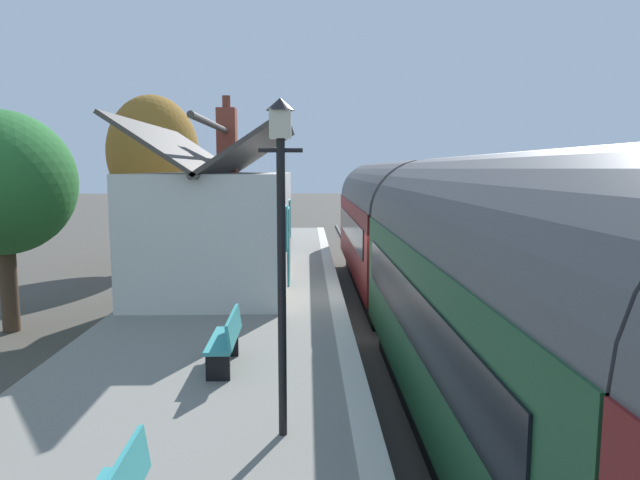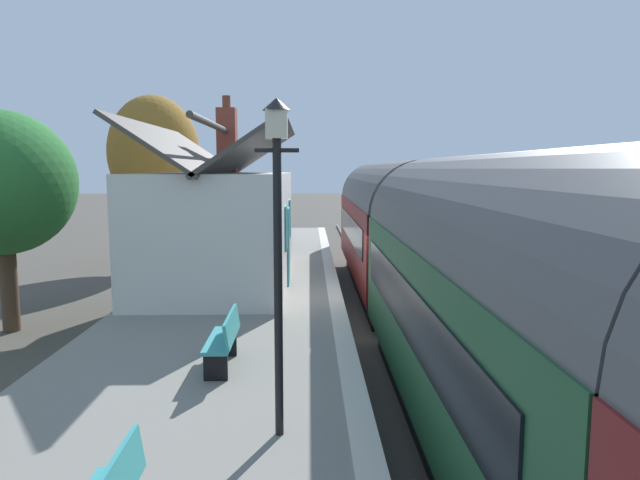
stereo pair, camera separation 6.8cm
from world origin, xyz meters
name	(u,v)px [view 1 (the left image)]	position (x,y,z in m)	size (l,w,h in m)	color
ground_plane	(380,327)	(0.00, 0.00, 0.00)	(160.00, 160.00, 0.00)	#4C473F
platform	(241,310)	(0.00, 3.62, 0.47)	(32.00, 5.24, 0.94)	gray
platform_edge_coping	(335,292)	(0.00, 1.18, 0.94)	(32.00, 0.36, 0.02)	beige
rail_near	(442,324)	(0.00, -1.62, 0.07)	(52.00, 0.08, 0.14)	gray
rail_far	(387,324)	(0.00, -0.18, 0.07)	(52.00, 0.08, 0.14)	gray
train	(490,292)	(-5.88, -0.90, 2.22)	(31.44, 2.73, 4.32)	black
station_building	(221,225)	(1.18, 4.26, 2.58)	(7.27, 3.95, 5.30)	white
bench_platform_end	(227,339)	(-5.53, 3.18, 1.41)	(1.40, 0.44, 0.88)	teal
bench_mid_platform	(274,235)	(8.70, 3.23, 1.41)	(1.40, 0.44, 0.88)	teal
bench_by_lamp	(271,241)	(6.66, 3.24, 1.41)	(1.42, 0.49, 0.88)	teal
planter_edge_near	(220,239)	(7.57, 5.29, 1.37)	(0.51, 0.51, 0.87)	black
planter_bench_left	(283,233)	(11.06, 3.00, 1.23)	(0.97, 0.32, 0.61)	black
lamp_post_platform	(281,207)	(-7.83, 2.19, 3.67)	(0.32, 0.50, 3.95)	black
tree_behind_building	(2,184)	(-0.14, 9.41, 3.73)	(3.93, 3.46, 5.54)	#4C3828
tree_far_right	(154,154)	(9.64, 8.28, 4.73)	(4.23, 3.71, 7.12)	#4C3828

